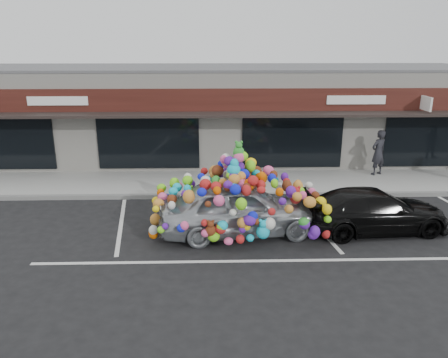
{
  "coord_description": "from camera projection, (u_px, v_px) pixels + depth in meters",
  "views": [
    {
      "loc": [
        -0.34,
        -12.36,
        5.41
      ],
      "look_at": [
        0.03,
        1.4,
        1.06
      ],
      "focal_mm": 35.0,
      "sensor_mm": 36.0,
      "label": 1
    }
  ],
  "objects": [
    {
      "name": "black_sedan",
      "position": [
        374.0,
        211.0,
        12.91
      ],
      "size": [
        2.17,
        4.5,
        1.26
      ],
      "primitive_type": "imported",
      "rotation": [
        0.0,
        0.0,
        1.66
      ],
      "color": "black",
      "rests_on": "ground"
    },
    {
      "name": "parking_stripe_left",
      "position": [
        121.0,
        224.0,
        13.53
      ],
      "size": [
        0.73,
        4.37,
        0.01
      ],
      "primitive_type": "cube",
      "rotation": [
        0.0,
        0.0,
        0.14
      ],
      "color": "silver",
      "rests_on": "ground"
    },
    {
      "name": "toy_car",
      "position": [
        239.0,
        202.0,
        12.63
      ],
      "size": [
        3.35,
        5.16,
        2.89
      ],
      "rotation": [
        0.0,
        0.0,
        1.69
      ],
      "color": "#9DA1A7",
      "rests_on": "ground"
    },
    {
      "name": "shop_building",
      "position": [
        219.0,
        113.0,
        20.82
      ],
      "size": [
        24.0,
        7.2,
        4.31
      ],
      "color": "white",
      "rests_on": "ground"
    },
    {
      "name": "ground",
      "position": [
        224.0,
        226.0,
        13.42
      ],
      "size": [
        90.0,
        90.0,
        0.0
      ],
      "primitive_type": "plane",
      "color": "black",
      "rests_on": "ground"
    },
    {
      "name": "pedestrian_a",
      "position": [
        378.0,
        153.0,
        17.8
      ],
      "size": [
        0.8,
        0.7,
        1.86
      ],
      "primitive_type": "imported",
      "rotation": [
        0.0,
        0.0,
        3.6
      ],
      "color": "#24252A",
      "rests_on": "sidewalk"
    },
    {
      "name": "parking_stripe_mid",
      "position": [
        313.0,
        222.0,
        13.69
      ],
      "size": [
        0.73,
        4.37,
        0.01
      ],
      "primitive_type": "cube",
      "rotation": [
        0.0,
        0.0,
        0.14
      ],
      "color": "silver",
      "rests_on": "ground"
    },
    {
      "name": "sidewalk",
      "position": [
        221.0,
        183.0,
        17.21
      ],
      "size": [
        26.0,
        3.0,
        0.15
      ],
      "primitive_type": "cube",
      "color": "#989892",
      "rests_on": "ground"
    },
    {
      "name": "lane_line",
      "position": [
        304.0,
        260.0,
        11.28
      ],
      "size": [
        14.0,
        0.12,
        0.01
      ],
      "primitive_type": "cube",
      "color": "silver",
      "rests_on": "ground"
    },
    {
      "name": "kerb",
      "position": [
        222.0,
        196.0,
        15.79
      ],
      "size": [
        26.0,
        0.18,
        0.16
      ],
      "primitive_type": "cube",
      "color": "slate",
      "rests_on": "ground"
    }
  ]
}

